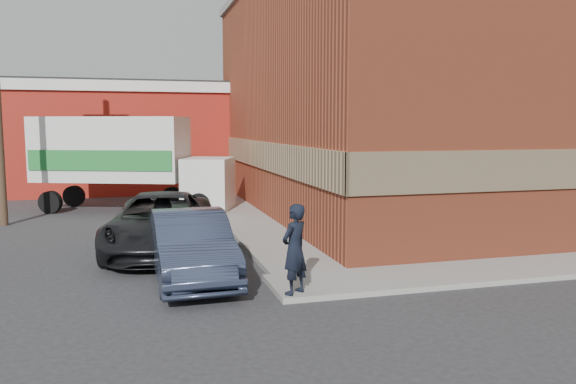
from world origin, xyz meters
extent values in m
plane|color=#28282B|center=(0.00, 0.00, 0.00)|extent=(90.00, 90.00, 0.00)
cube|color=#A14329|center=(8.50, 9.00, 4.50)|extent=(14.00, 18.00, 9.00)
cube|color=tan|center=(1.46, 9.00, 2.30)|extent=(0.08, 18.16, 1.00)
cube|color=gray|center=(0.60, 9.00, 0.06)|extent=(1.80, 18.00, 0.12)
cube|color=maroon|center=(-6.00, 20.00, 2.50)|extent=(16.00, 8.00, 5.00)
cube|color=silver|center=(-6.00, 20.00, 5.25)|extent=(16.30, 8.30, 0.50)
cube|color=black|center=(-6.00, 20.00, 5.55)|extent=(16.00, 8.00, 0.10)
imported|color=black|center=(-0.20, -1.55, 1.01)|extent=(0.77, 0.73, 1.78)
imported|color=#343E57|center=(-2.00, 0.50, 0.75)|extent=(1.70, 4.58, 1.50)
imported|color=black|center=(-2.50, 3.46, 0.79)|extent=(3.42, 5.99, 1.57)
cube|color=silver|center=(-4.00, 11.58, 2.47)|extent=(6.27, 4.25, 2.52)
cube|color=#1F7730|center=(-4.42, 10.49, 2.09)|extent=(5.27, 2.02, 0.78)
cube|color=silver|center=(-0.46, 10.24, 1.07)|extent=(2.39, 2.62, 2.13)
cylinder|color=black|center=(-6.34, 11.44, 0.44)|extent=(0.92, 0.58, 0.87)
cylinder|color=black|center=(-5.65, 13.25, 0.44)|extent=(0.92, 0.58, 0.87)
cylinder|color=black|center=(-2.35, 9.92, 0.44)|extent=(0.92, 0.58, 0.87)
cylinder|color=black|center=(-1.66, 11.73, 0.44)|extent=(0.92, 0.58, 0.87)
cylinder|color=black|center=(-0.81, 9.33, 0.44)|extent=(0.92, 0.58, 0.87)
cylinder|color=black|center=(-0.12, 11.14, 0.44)|extent=(0.92, 0.58, 0.87)
camera|label=1|loc=(-3.15, -11.80, 3.39)|focal=35.00mm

